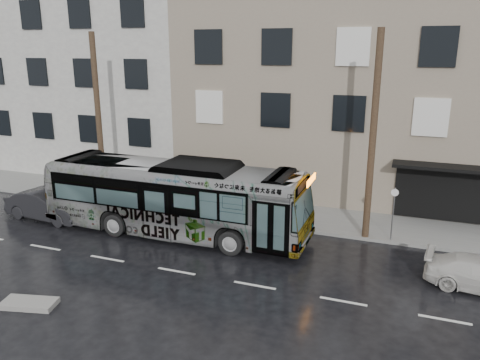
% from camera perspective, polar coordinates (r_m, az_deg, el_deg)
% --- Properties ---
extents(ground, '(120.00, 120.00, 0.00)m').
position_cam_1_polar(ground, '(20.64, -4.45, -8.09)').
color(ground, black).
rests_on(ground, ground).
extents(sidewalk, '(90.00, 3.60, 0.15)m').
position_cam_1_polar(sidewalk, '(24.82, 0.30, -3.66)').
color(sidewalk, gray).
rests_on(sidewalk, ground).
extents(building_taupe, '(20.00, 12.00, 11.00)m').
position_cam_1_polar(building_taupe, '(30.06, 14.76, 9.85)').
color(building_taupe, gray).
rests_on(building_taupe, ground).
extents(building_grey, '(26.00, 15.00, 16.00)m').
position_cam_1_polar(building_grey, '(40.72, -19.97, 14.40)').
color(building_grey, beige).
rests_on(building_grey, ground).
extents(utility_pole_front, '(0.30, 0.30, 9.00)m').
position_cam_1_polar(utility_pole_front, '(20.76, 15.88, 4.95)').
color(utility_pole_front, '#4B3825').
rests_on(utility_pole_front, sidewalk).
extents(utility_pole_rear, '(0.30, 0.30, 9.00)m').
position_cam_1_polar(utility_pole_rear, '(25.90, -16.85, 6.93)').
color(utility_pole_rear, '#4B3825').
rests_on(utility_pole_rear, sidewalk).
extents(sign_post, '(0.06, 0.06, 2.40)m').
position_cam_1_polar(sign_post, '(21.54, 18.14, -3.97)').
color(sign_post, slate).
rests_on(sign_post, sidewalk).
extents(bus, '(12.53, 3.00, 3.49)m').
position_cam_1_polar(bus, '(21.61, -8.01, -2.14)').
color(bus, '#B2B2B2').
rests_on(bus, ground).
extents(dark_sedan, '(4.64, 1.92, 1.50)m').
position_cam_1_polar(dark_sedan, '(25.41, -22.33, -2.83)').
color(dark_sedan, black).
rests_on(dark_sedan, ground).
extents(slush_pile, '(1.94, 1.20, 0.18)m').
position_cam_1_polar(slush_pile, '(17.68, -24.31, -13.55)').
color(slush_pile, gray).
rests_on(slush_pile, ground).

